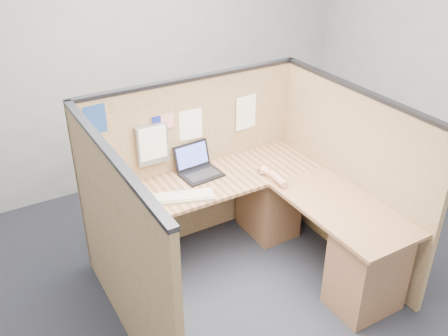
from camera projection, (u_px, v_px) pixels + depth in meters
floor at (253, 294)px, 4.02m from camera, size 5.00×5.00×0.00m
wall_back at (135, 54)px, 5.03m from camera, size 5.00×0.00×5.00m
cubicle_partitions at (227, 189)px, 3.97m from camera, size 2.06×1.83×1.53m
l_desk at (254, 230)px, 4.12m from camera, size 1.95×1.75×0.73m
laptop at (198, 166)px, 4.25m from camera, size 0.35×0.34×0.24m
keyboard at (183, 197)px, 3.91m from camera, size 0.51×0.32×0.03m
mouse at (265, 171)px, 4.25m from camera, size 0.10×0.07×0.04m
hand_forearm at (274, 176)px, 4.16m from camera, size 0.10×0.34×0.07m
blue_poster at (95, 120)px, 3.73m from camera, size 0.17×0.02×0.23m
american_flag at (161, 124)px, 4.02m from camera, size 0.19×0.01×0.33m
file_holder at (152, 144)px, 4.04m from camera, size 0.27×0.05×0.34m
paper_left at (190, 125)px, 4.18m from camera, size 0.21×0.02×0.27m
paper_right at (247, 112)px, 4.44m from camera, size 0.25×0.03×0.31m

